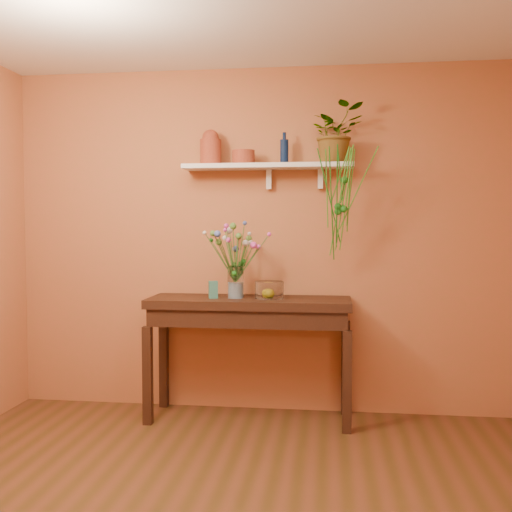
% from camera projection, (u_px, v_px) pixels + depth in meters
% --- Properties ---
extents(room, '(4.04, 4.04, 2.70)m').
position_uv_depth(room, '(213.00, 252.00, 2.64)').
color(room, brown).
rests_on(room, ground).
extents(sideboard, '(1.52, 0.49, 0.92)m').
position_uv_depth(sideboard, '(249.00, 316.00, 4.40)').
color(sideboard, '#371D14').
rests_on(sideboard, ground).
extents(wall_shelf, '(1.30, 0.24, 0.19)m').
position_uv_depth(wall_shelf, '(269.00, 167.00, 4.46)').
color(wall_shelf, white).
rests_on(wall_shelf, room).
extents(terracotta_jug, '(0.21, 0.21, 0.27)m').
position_uv_depth(terracotta_jug, '(211.00, 148.00, 4.51)').
color(terracotta_jug, '#9A4228').
rests_on(terracotta_jug, wall_shelf).
extents(terracotta_pot, '(0.22, 0.22, 0.11)m').
position_uv_depth(terracotta_pot, '(243.00, 157.00, 4.46)').
color(terracotta_pot, '#9A4228').
rests_on(terracotta_pot, wall_shelf).
extents(blue_bottle, '(0.08, 0.08, 0.24)m').
position_uv_depth(blue_bottle, '(284.00, 151.00, 4.44)').
color(blue_bottle, '#0A1A3C').
rests_on(blue_bottle, wall_shelf).
extents(spider_plant, '(0.49, 0.46, 0.44)m').
position_uv_depth(spider_plant, '(336.00, 134.00, 4.36)').
color(spider_plant, '#196316').
rests_on(spider_plant, wall_shelf).
extents(plant_fronds, '(0.43, 0.41, 0.81)m').
position_uv_depth(plant_fronds, '(341.00, 198.00, 4.21)').
color(plant_fronds, '#196316').
rests_on(plant_fronds, wall_shelf).
extents(glass_vase, '(0.12, 0.12, 0.25)m').
position_uv_depth(glass_vase, '(236.00, 284.00, 4.40)').
color(glass_vase, white).
rests_on(glass_vase, sideboard).
extents(bouquet, '(0.50, 0.43, 0.46)m').
position_uv_depth(bouquet, '(236.00, 245.00, 4.37)').
color(bouquet, '#386B28').
rests_on(bouquet, glass_vase).
extents(glass_bowl, '(0.22, 0.22, 0.13)m').
position_uv_depth(glass_bowl, '(269.00, 291.00, 4.37)').
color(glass_bowl, white).
rests_on(glass_bowl, sideboard).
extents(lemon, '(0.07, 0.07, 0.07)m').
position_uv_depth(lemon, '(269.00, 293.00, 4.36)').
color(lemon, yellow).
rests_on(lemon, glass_bowl).
extents(carton, '(0.08, 0.07, 0.13)m').
position_uv_depth(carton, '(213.00, 290.00, 4.38)').
color(carton, '#295D7C').
rests_on(carton, sideboard).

